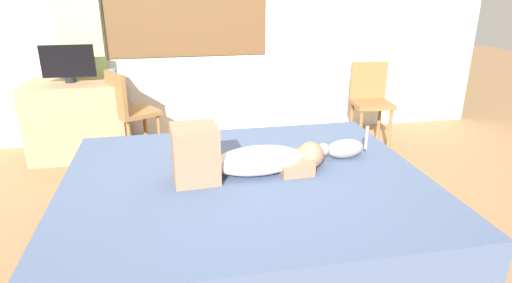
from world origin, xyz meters
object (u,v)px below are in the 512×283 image
tv_monitor (68,63)px  cat (343,149)px  person_lying (243,158)px  desk (79,119)px  chair_by_desk (128,109)px  cup (112,74)px  chair_spare (370,98)px  bed (246,216)px

tv_monitor → cat: bearing=-41.2°
person_lying → desk: bearing=124.3°
chair_by_desk → cup: bearing=114.9°
desk → cup: size_ratio=10.36×
desk → cup: (0.34, 0.13, 0.41)m
chair_by_desk → tv_monitor: bearing=159.0°
cat → person_lying: bearing=-168.8°
cat → desk: 2.68m
cat → chair_spare: (0.92, 1.52, -0.09)m
bed → tv_monitor: tv_monitor is taller
person_lying → cup: 2.26m
bed → cup: 2.35m
chair_by_desk → chair_spare: 2.42m
person_lying → cat: bearing=11.2°
chair_by_desk → chair_spare: size_ratio=1.00×
desk → tv_monitor: 0.55m
desk → cat: bearing=-41.6°
cat → cup: size_ratio=4.12×
tv_monitor → chair_by_desk: tv_monitor is taller
desk → tv_monitor: tv_monitor is taller
bed → cat: 0.78m
cat → tv_monitor: (-2.02, 1.77, 0.33)m
cup → chair_by_desk: (0.15, -0.33, -0.28)m
cat → cup: 2.53m
bed → cat: size_ratio=6.23×
tv_monitor → cup: tv_monitor is taller
chair_spare → chair_by_desk: bearing=178.7°
person_lying → tv_monitor: 2.34m
tv_monitor → desk: bearing=0.0°
cat → tv_monitor: tv_monitor is taller
desk → tv_monitor: (-0.02, -0.00, 0.55)m
desk → chair_spare: size_ratio=1.05×
bed → cup: (-0.98, 2.07, 0.52)m
bed → desk: bearing=124.1°
bed → cat: bearing=14.3°
chair_spare → cat: bearing=-121.1°
cup → person_lying: bearing=-64.7°
desk → chair_spare: chair_spare is taller
bed → tv_monitor: 2.45m
desk → tv_monitor: size_ratio=1.87×
bed → chair_by_desk: bearing=115.2°
bed → person_lying: (-0.01, 0.04, 0.38)m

